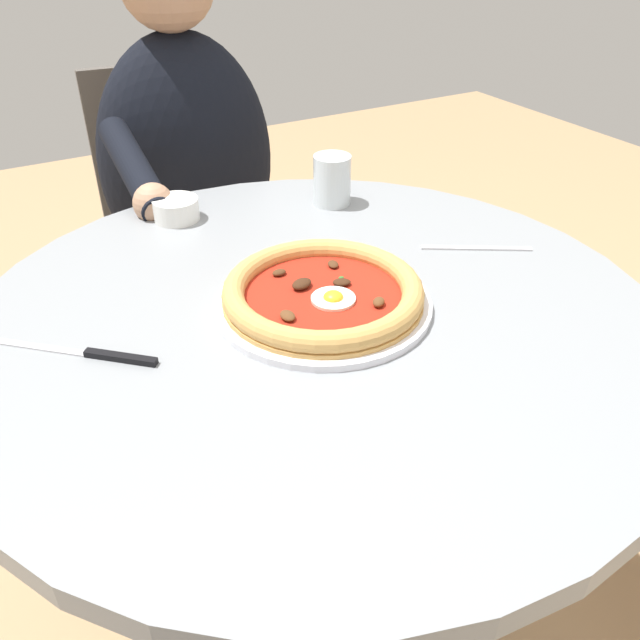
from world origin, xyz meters
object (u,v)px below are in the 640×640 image
object	(u,v)px
pizza_on_plate	(324,296)
fork_utensil	(476,248)
dining_table	(316,404)
steak_knife	(96,354)
water_glass	(332,183)
diner_person	(197,245)
ramekin_capers	(176,208)
cafe_chair_diner	(182,220)

from	to	relation	value
pizza_on_plate	fork_utensil	world-z (taller)	pizza_on_plate
dining_table	steak_knife	distance (m)	0.33
water_glass	steak_knife	xyz separation A→B (m)	(-0.48, -0.25, -0.03)
water_glass	diner_person	distance (m)	0.50
dining_table	water_glass	distance (m)	0.41
steak_knife	ramekin_capers	world-z (taller)	ramekin_capers
dining_table	ramekin_capers	world-z (taller)	ramekin_capers
dining_table	fork_utensil	world-z (taller)	fork_utensil
water_glass	diner_person	xyz separation A→B (m)	(-0.13, 0.40, -0.27)
water_glass	ramekin_capers	world-z (taller)	water_glass
pizza_on_plate	cafe_chair_diner	size ratio (longest dim) A/B	0.33
pizza_on_plate	cafe_chair_diner	xyz separation A→B (m)	(0.07, 0.84, -0.25)
pizza_on_plate	steak_knife	size ratio (longest dim) A/B	1.70
ramekin_capers	cafe_chair_diner	bearing A→B (deg)	72.58
water_glass	fork_utensil	size ratio (longest dim) A/B	0.57
water_glass	ramekin_capers	bearing A→B (deg)	164.99
pizza_on_plate	diner_person	bearing A→B (deg)	85.51
water_glass	cafe_chair_diner	bearing A→B (deg)	101.72
dining_table	water_glass	size ratio (longest dim) A/B	10.75
steak_knife	diner_person	distance (m)	0.78
water_glass	diner_person	bearing A→B (deg)	107.75
steak_knife	diner_person	size ratio (longest dim) A/B	0.15
pizza_on_plate	diner_person	world-z (taller)	diner_person
steak_knife	diner_person	bearing A→B (deg)	62.17
ramekin_capers	cafe_chair_diner	distance (m)	0.56
water_glass	steak_knife	bearing A→B (deg)	-151.87
water_glass	cafe_chair_diner	world-z (taller)	cafe_chair_diner
dining_table	diner_person	xyz separation A→B (m)	(0.07, 0.69, -0.06)
steak_knife	cafe_chair_diner	distance (m)	0.91
steak_knife	diner_person	world-z (taller)	diner_person
diner_person	cafe_chair_diner	size ratio (longest dim) A/B	1.32
pizza_on_plate	diner_person	xyz separation A→B (m)	(0.05, 0.70, -0.25)
dining_table	water_glass	bearing A→B (deg)	56.05
water_glass	steak_knife	size ratio (longest dim) A/B	0.51
steak_knife	fork_utensil	size ratio (longest dim) A/B	1.13
fork_utensil	water_glass	bearing A→B (deg)	112.03
pizza_on_plate	diner_person	distance (m)	0.74
fork_utensil	pizza_on_plate	bearing A→B (deg)	-174.03
ramekin_capers	diner_person	xyz separation A→B (m)	(0.13, 0.33, -0.25)
water_glass	fork_utensil	world-z (taller)	water_glass
ramekin_capers	diner_person	size ratio (longest dim) A/B	0.07
pizza_on_plate	cafe_chair_diner	world-z (taller)	cafe_chair_diner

